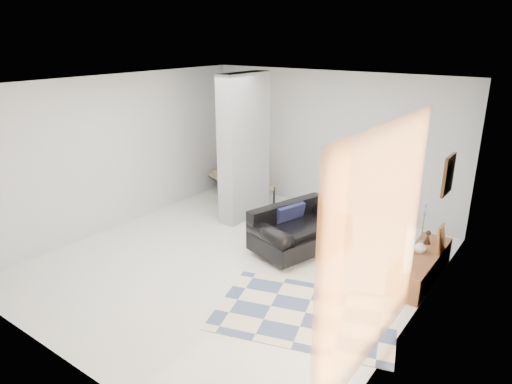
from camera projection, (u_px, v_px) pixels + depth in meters
The scene contains 17 objects.
floor at pixel (239, 261), 7.34m from camera, with size 6.00×6.00×0.00m, color white.
ceiling at pixel (237, 83), 6.42m from camera, with size 6.00×6.00×0.00m, color white.
wall_back at pixel (330, 142), 9.17m from camera, with size 6.00×6.00×0.00m, color silver.
wall_front at pixel (54, 251), 4.58m from camera, with size 6.00×6.00×0.00m, color silver.
wall_left at pixel (120, 152), 8.40m from camera, with size 6.00×6.00×0.00m, color silver.
wall_right at pixel (422, 219), 5.35m from camera, with size 6.00×6.00×0.00m, color silver.
partition_column at pixel (244, 148), 8.71m from camera, with size 0.35×1.20×2.80m, color #9BA0A2.
hallway_door at pixel (246, 147), 10.43m from camera, with size 0.85×0.06×2.04m, color white.
curtain at pixel (379, 249), 4.50m from camera, with size 2.55×2.55×0.00m, color orange.
wall_art at pixel (448, 175), 6.18m from camera, with size 0.04×0.45×0.55m, color #3E2511.
media_console at pixel (421, 266), 6.77m from camera, with size 0.45×1.64×0.80m.
loveseat at pixel (297, 230), 7.61m from camera, with size 1.33×1.77×0.76m.
daybed at pixel (240, 178), 10.16m from camera, with size 1.88×1.29×0.77m.
area_rug at pixel (306, 313), 5.96m from camera, with size 2.30×1.53×0.01m, color beige.
cylinder_lamp at pixel (409, 250), 6.12m from camera, with size 0.12×0.12×0.63m, color white.
bronze_figurine at pixel (428, 237), 6.99m from camera, with size 0.11×0.11×0.21m, color #322116, non-canonical shape.
vase at pixel (420, 246), 6.71m from camera, with size 0.19×0.19×0.20m, color white.
Camera 1 is at (4.07, -5.15, 3.46)m, focal length 32.00 mm.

